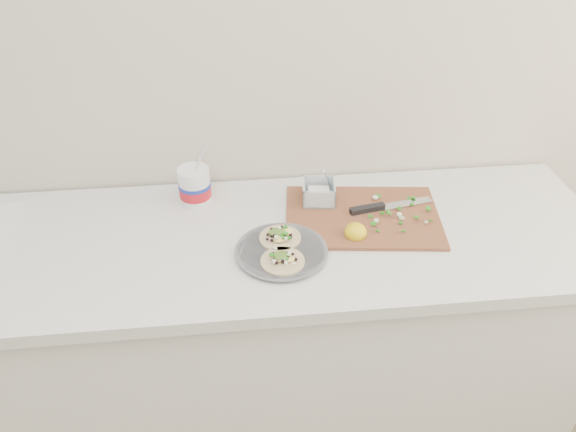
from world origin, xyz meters
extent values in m
cube|color=beige|center=(0.00, 1.73, 1.30)|extent=(3.50, 0.05, 2.60)
cube|color=silver|center=(0.00, 1.43, 0.43)|extent=(2.40, 0.62, 0.86)
cube|color=silver|center=(0.00, 1.41, 0.88)|extent=(2.44, 0.66, 0.04)
cylinder|color=#5D5E64|center=(0.22, 1.33, 0.91)|extent=(0.25, 0.25, 0.01)
cylinder|color=#5D5E64|center=(0.22, 1.33, 0.91)|extent=(0.27, 0.27, 0.00)
cylinder|color=white|center=(-0.03, 1.62, 0.96)|extent=(0.10, 0.10, 0.12)
cylinder|color=red|center=(-0.03, 1.62, 0.95)|extent=(0.10, 0.10, 0.04)
cylinder|color=#192D99|center=(-0.03, 1.62, 0.97)|extent=(0.10, 0.10, 0.01)
cube|color=brown|center=(0.49, 1.48, 0.91)|extent=(0.51, 0.38, 0.01)
cube|color=white|center=(0.36, 1.57, 0.93)|extent=(0.07, 0.07, 0.03)
ellipsoid|color=yellow|center=(0.45, 1.38, 0.93)|extent=(0.07, 0.07, 0.06)
cube|color=silver|center=(0.64, 1.52, 0.91)|extent=(0.18, 0.07, 0.00)
cube|color=black|center=(0.51, 1.50, 0.92)|extent=(0.12, 0.04, 0.02)
camera|label=1|loc=(0.11, 0.08, 1.92)|focal=35.00mm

